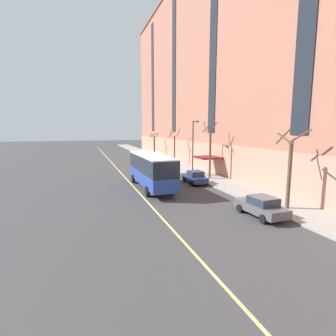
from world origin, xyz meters
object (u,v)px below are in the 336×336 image
(parked_car_champagne_0, at_px, (158,162))
(fire_hydrant, at_px, (156,159))
(parked_car_navy_1, at_px, (195,177))
(street_tree_far_downtown, at_px, (154,145))
(street_tree_mid_block, at_px, (210,150))
(city_bus, at_px, (151,169))
(street_tree_near_corner, at_px, (289,168))
(parked_car_darkgray_3, at_px, (261,206))
(street_lamp, at_px, (194,143))
(parked_car_green_2, at_px, (141,155))
(street_tree_far_uptown, at_px, (174,147))

(parked_car_champagne_0, bearing_deg, fire_hydrant, 77.39)
(parked_car_navy_1, distance_m, street_tree_far_downtown, 29.42)
(parked_car_navy_1, distance_m, street_tree_mid_block, 4.60)
(city_bus, height_order, parked_car_navy_1, city_bus)
(city_bus, xyz_separation_m, street_tree_near_corner, (8.55, -10.84, 1.24))
(street_tree_far_downtown, bearing_deg, parked_car_darkgray_3, -94.23)
(parked_car_navy_1, xyz_separation_m, street_tree_near_corner, (2.92, -11.72, 2.62))
(street_tree_far_downtown, height_order, street_lamp, street_lamp)
(city_bus, distance_m, parked_car_green_2, 31.12)
(street_tree_near_corner, bearing_deg, parked_car_navy_1, 104.01)
(parked_car_darkgray_3, bearing_deg, street_tree_far_uptown, 83.72)
(parked_car_navy_1, bearing_deg, street_tree_mid_block, 33.61)
(parked_car_champagne_0, relative_size, street_tree_far_uptown, 0.70)
(fire_hydrant, bearing_deg, street_tree_mid_block, -86.51)
(street_tree_far_uptown, bearing_deg, parked_car_green_2, 102.28)
(parked_car_navy_1, bearing_deg, parked_car_green_2, 90.34)
(street_tree_far_uptown, xyz_separation_m, fire_hydrant, (-1.30, 7.41, -2.85))
(parked_car_green_2, relative_size, street_lamp, 0.64)
(street_tree_far_downtown, distance_m, fire_hydrant, 6.83)
(street_tree_near_corner, relative_size, street_tree_mid_block, 0.86)
(parked_car_champagne_0, relative_size, parked_car_green_2, 0.95)
(street_tree_far_downtown, bearing_deg, parked_car_green_2, 170.16)
(city_bus, height_order, parked_car_champagne_0, city_bus)
(street_tree_mid_block, height_order, street_tree_far_uptown, street_tree_mid_block)
(parked_car_darkgray_3, xyz_separation_m, street_tree_near_corner, (3.10, 0.78, 2.62))
(parked_car_champagne_0, bearing_deg, street_tree_far_downtown, 77.78)
(parked_car_navy_1, height_order, street_lamp, street_lamp)
(parked_car_champagne_0, bearing_deg, street_tree_mid_block, -77.69)
(parked_car_green_2, xyz_separation_m, fire_hydrant, (1.79, -6.76, -0.29))
(city_bus, bearing_deg, street_tree_far_downtown, 74.16)
(street_tree_far_downtown, bearing_deg, street_tree_mid_block, -90.02)
(street_tree_near_corner, bearing_deg, city_bus, 128.25)
(parked_car_navy_1, relative_size, street_tree_mid_block, 0.58)
(fire_hydrant, bearing_deg, parked_car_darkgray_3, -92.89)
(city_bus, distance_m, parked_car_darkgray_3, 12.91)
(parked_car_champagne_0, height_order, street_lamp, street_lamp)
(street_tree_mid_block, bearing_deg, parked_car_champagne_0, 102.31)
(street_tree_mid_block, bearing_deg, parked_car_darkgray_3, -102.04)
(parked_car_darkgray_3, bearing_deg, city_bus, 115.10)
(parked_car_darkgray_3, bearing_deg, parked_car_champagne_0, 89.76)
(parked_car_champagne_0, xyz_separation_m, fire_hydrant, (1.67, 7.49, -0.29))
(parked_car_darkgray_3, relative_size, street_tree_near_corner, 0.67)
(parked_car_green_2, height_order, street_tree_far_downtown, street_tree_far_downtown)
(fire_hydrant, bearing_deg, parked_car_green_2, 104.81)
(parked_car_champagne_0, height_order, fire_hydrant, parked_car_champagne_0)
(street_tree_near_corner, relative_size, street_lamp, 0.86)
(parked_car_champagne_0, distance_m, parked_car_darkgray_3, 27.99)
(city_bus, height_order, parked_car_green_2, city_bus)
(parked_car_green_2, relative_size, street_tree_mid_block, 0.64)
(parked_car_green_2, xyz_separation_m, street_tree_mid_block, (3.07, -27.81, 3.01))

